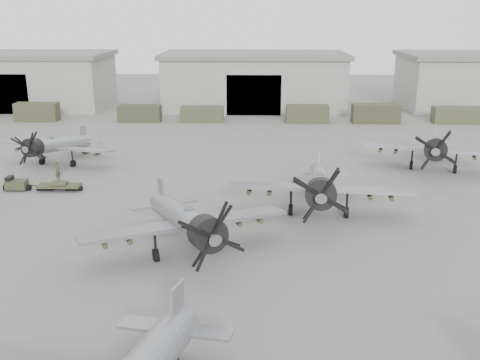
% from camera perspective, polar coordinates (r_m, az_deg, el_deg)
% --- Properties ---
extents(ground, '(220.00, 220.00, 0.00)m').
position_cam_1_polar(ground, '(28.58, 0.98, -13.83)').
color(ground, slate).
rests_on(ground, ground).
extents(hangar_left, '(29.00, 14.80, 8.70)m').
position_cam_1_polar(hangar_left, '(95.03, -22.44, 9.88)').
color(hangar_left, gray).
rests_on(hangar_left, ground).
extents(hangar_center, '(29.00, 14.80, 8.70)m').
position_cam_1_polar(hangar_center, '(87.00, 1.50, 10.58)').
color(hangar_center, gray).
rests_on(hangar_center, ground).
extents(support_truck_1, '(5.95, 2.20, 2.56)m').
position_cam_1_polar(support_truck_1, '(81.74, -20.83, 6.81)').
color(support_truck_1, '#3B3C27').
rests_on(support_truck_1, ground).
extents(support_truck_2, '(5.96, 2.20, 2.32)m').
position_cam_1_polar(support_truck_2, '(77.40, -10.64, 7.01)').
color(support_truck_2, '#343925').
rests_on(support_truck_2, ground).
extents(support_truck_3, '(5.94, 2.20, 2.15)m').
position_cam_1_polar(support_truck_3, '(76.04, -4.06, 7.02)').
color(support_truck_3, '#3E432B').
rests_on(support_truck_3, ground).
extents(support_truck_4, '(5.94, 2.20, 2.41)m').
position_cam_1_polar(support_truck_4, '(76.00, 7.18, 7.02)').
color(support_truck_4, '#3C3F29').
rests_on(support_truck_4, ground).
extents(support_truck_5, '(6.58, 2.20, 2.61)m').
position_cam_1_polar(support_truck_5, '(77.49, 14.29, 6.90)').
color(support_truck_5, '#373824').
rests_on(support_truck_5, ground).
extents(support_truck_6, '(6.59, 2.20, 2.28)m').
position_cam_1_polar(support_truck_6, '(80.70, 22.11, 6.44)').
color(support_truck_6, '#42462D').
rests_on(support_truck_6, ground).
extents(aircraft_mid_1, '(13.01, 11.80, 5.33)m').
position_cam_1_polar(aircraft_mid_1, '(33.56, -5.74, -4.33)').
color(aircraft_mid_1, gray).
rests_on(aircraft_mid_1, ground).
extents(aircraft_mid_2, '(13.99, 12.59, 5.57)m').
position_cam_1_polar(aircraft_mid_2, '(40.26, 8.48, -0.52)').
color(aircraft_mid_2, gray).
rests_on(aircraft_mid_2, ground).
extents(aircraft_far_0, '(11.79, 10.61, 4.69)m').
position_cam_1_polar(aircraft_far_0, '(56.51, -19.14, 3.51)').
color(aircraft_far_0, '#96999E').
rests_on(aircraft_far_0, ground).
extents(aircraft_far_1, '(13.37, 12.04, 5.36)m').
position_cam_1_polar(aircraft_far_1, '(54.75, 20.09, 3.32)').
color(aircraft_far_1, '#9B9DA3').
rests_on(aircraft_far_1, ground).
extents(tug_trailer, '(6.44, 1.41, 1.29)m').
position_cam_1_polar(tug_trailer, '(49.78, -21.22, -0.50)').
color(tug_trailer, '#373925').
rests_on(tug_trailer, ground).
extents(ground_crew, '(0.50, 0.72, 1.88)m').
position_cam_1_polar(ground_crew, '(51.84, -18.87, 0.97)').
color(ground_crew, '#3C442C').
rests_on(ground_crew, ground).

